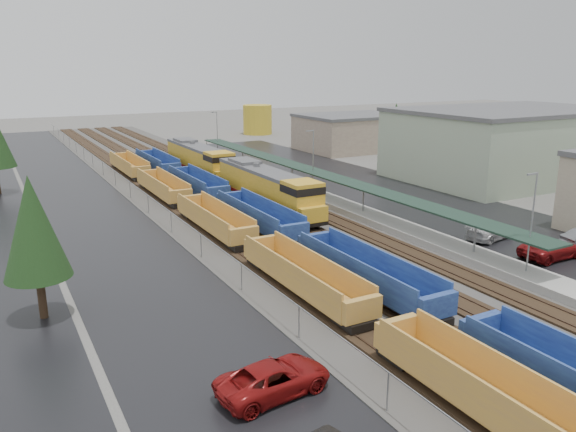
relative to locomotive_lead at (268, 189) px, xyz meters
name	(u,v)px	position (x,y,z in m)	size (l,w,h in m)	color
ballast_strip	(207,190)	(-2.00, 13.20, -2.44)	(20.00, 160.00, 0.08)	#302D2B
trackbed	(207,189)	(-2.00, 13.20, -2.32)	(14.60, 160.00, 0.22)	black
west_parking_lot	(82,204)	(-17.00, 13.20, -2.47)	(10.00, 160.00, 0.02)	black
east_commuter_lot	(377,189)	(17.00, 3.20, -2.47)	(16.00, 100.00, 0.02)	black
station_platform	(313,192)	(7.50, 3.21, -1.75)	(3.00, 80.00, 8.00)	#9E9B93
chainlink_fence	(133,187)	(-11.50, 11.64, -0.87)	(0.08, 160.04, 2.02)	gray
industrial_buildings	(511,150)	(35.76, -0.95, 1.77)	(32.52, 75.30, 9.50)	tan
distant_hills	(178,105)	(42.79, 163.88, -2.48)	(301.00, 140.00, 25.20)	#58664F
tree_west_near	(33,228)	(-24.00, -16.80, 3.34)	(3.96, 3.96, 9.00)	#332316
tree_east	(395,128)	(26.00, 11.20, 3.99)	(4.40, 4.40, 10.00)	#332316
locomotive_lead	(268,189)	(0.00, 0.00, 0.00)	(3.13, 20.65, 4.67)	black
locomotive_trail	(200,160)	(0.00, 21.00, 0.00)	(3.13, 20.65, 4.67)	black
well_string_yellow	(252,245)	(-8.00, -13.01, -1.32)	(2.62, 96.83, 2.33)	gold
well_string_blue	(304,242)	(-4.00, -14.46, -1.27)	(2.76, 99.82, 2.45)	navy
storage_tank	(258,120)	(29.33, 63.71, 0.78)	(6.53, 6.53, 6.53)	gold
parked_car_west_c	(274,379)	(-15.29, -31.04, -1.69)	(5.68, 2.62, 1.58)	maroon
parked_car_east_b	(552,249)	(13.39, -24.50, -1.68)	(5.75, 2.65, 1.60)	maroon
parked_car_east_c	(491,231)	(13.00, -18.55, -1.69)	(5.42, 2.21, 1.57)	silver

